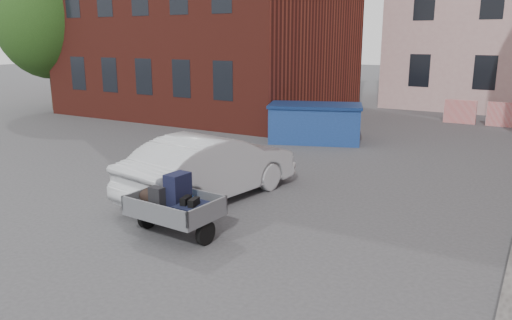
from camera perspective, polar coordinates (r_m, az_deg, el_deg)
The scene contains 7 objects.
ground at distance 10.31m, azimuth -5.68°, elevation -6.61°, with size 120.00×120.00×0.00m, color #38383A.
far_building at distance 39.37m, azimuth -10.67°, elevation 14.17°, with size 6.00×6.00×8.00m, color maroon.
tree at distance 27.52m, azimuth -22.75°, elevation 16.08°, with size 5.28×5.28×8.30m.
barriers at distance 23.03m, azimuth 26.45°, elevation 4.66°, with size 4.70×0.18×1.00m.
trailer at distance 9.29m, azimuth -9.34°, elevation -5.07°, with size 1.66×1.85×1.20m.
dumpster at distance 17.68m, azimuth 6.74°, elevation 4.23°, with size 3.57×2.67×1.34m.
silver_car at distance 11.39m, azimuth -5.17°, elevation -0.73°, with size 1.56×4.48×1.48m, color #ACAFB3.
Camera 1 is at (5.76, -7.77, 3.58)m, focal length 35.00 mm.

